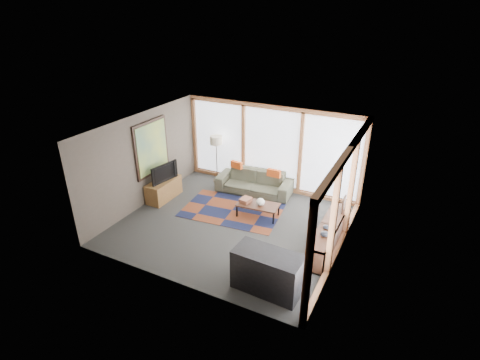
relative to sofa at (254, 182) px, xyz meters
The scene contains 17 objects.
ground 1.96m from the sofa, 81.39° to the right, with size 5.50×5.50×0.00m, color #2D2D2B.
room_envelope 1.98m from the sofa, 59.90° to the right, with size 5.52×5.02×2.62m.
rug 1.33m from the sofa, 92.94° to the right, with size 2.64×1.70×0.01m, color maroon.
sofa is the anchor object (origin of this frame).
pillow_left 0.75m from the sofa, behind, with size 0.38×0.11×0.21m, color #BE4515.
pillow_right 0.76m from the sofa, ahead, with size 0.40×0.12×0.22m, color #BE4515.
floor_lamp 1.46m from the sofa, behind, with size 0.38×0.38×1.52m, color #312517, non-canonical shape.
coffee_table 1.44m from the sofa, 61.14° to the right, with size 1.10×0.55×0.37m, color #361F0F, non-canonical shape.
book_stack 1.33m from the sofa, 74.97° to the right, with size 0.25×0.31×0.10m, color brown.
vase 1.50m from the sofa, 58.89° to the right, with size 0.23×0.23×0.20m, color #F1E7CE.
bookshelf 3.22m from the sofa, 32.41° to the right, with size 0.42×2.32×0.58m, color #361F0F, non-canonical shape.
bowl_a 3.55m from the sofa, 39.22° to the right, with size 0.20×0.20×0.10m, color black.
bowl_b 3.33m from the sofa, 35.72° to the right, with size 0.16×0.16×0.08m, color black.
shelf_picture 3.04m from the sofa, 18.95° to the right, with size 0.04×0.30×0.39m, color black.
tv_console 2.68m from the sofa, 144.24° to the right, with size 0.48×1.15×0.57m, color brown.
television 2.72m from the sofa, 144.35° to the right, with size 0.93×0.12×0.53m, color black.
bar_counter 4.26m from the sofa, 61.49° to the right, with size 1.36×0.63×0.86m, color black.
Camera 1 is at (3.91, -7.28, 5.20)m, focal length 28.00 mm.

